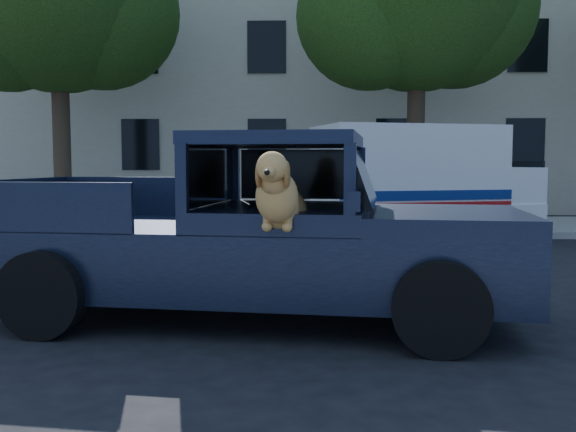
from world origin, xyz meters
The scene contains 7 objects.
ground centered at (0.00, 0.00, 0.00)m, with size 120.00×120.00×0.00m, color black.
far_sidewalk centered at (0.00, 9.20, 0.07)m, with size 60.00×4.00×0.15m, color gray.
lane_stripes centered at (2.00, 3.40, 0.01)m, with size 21.60×0.14×0.01m, color silver, non-canonical shape.
street_tree_left centered at (-3.97, 9.62, 5.71)m, with size 6.00×5.20×8.60m.
building_main centered at (3.00, 16.50, 4.50)m, with size 26.00×6.00×9.00m, color beige.
pickup_truck centered at (1.70, -0.01, 0.66)m, with size 5.65×3.10×1.94m.
mail_truck centered at (4.59, 6.42, 1.04)m, with size 4.71×3.19×2.37m.
Camera 1 is at (2.36, -6.68, 1.66)m, focal length 40.00 mm.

